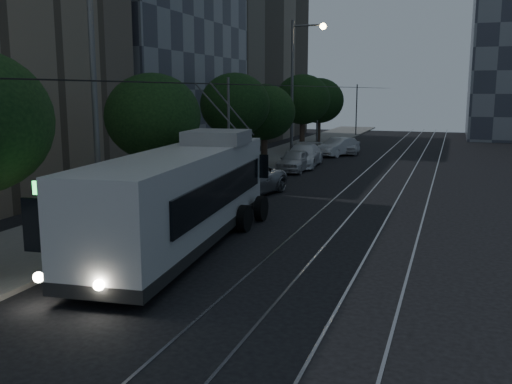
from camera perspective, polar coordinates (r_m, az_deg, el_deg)
The scene contains 17 objects.
ground at distance 19.16m, azimuth 0.86°, elevation -6.07°, with size 120.00×120.00×0.00m, color black.
sidewalk at distance 40.10m, azimuth -0.28°, elevation 2.60°, with size 5.00×90.00×0.15m, color #65635E.
tram_rails at distance 37.98m, azimuth 14.09°, elevation 1.76°, with size 4.52×90.00×0.02m.
overhead_wires at distance 39.02m, azimuth 3.24°, elevation 7.38°, with size 2.23×90.00×6.00m.
trolleybus at distance 19.77m, azimuth -7.20°, elevation -0.40°, with size 3.93×12.85×5.63m.
pickup_silver at distance 29.02m, azimuth -1.36°, elevation 1.11°, with size 2.61×5.67×1.58m, color #999BA0.
car_white_a at distance 38.05m, azimuth 3.89°, elevation 3.15°, with size 1.71×4.25×1.45m, color silver.
car_white_b at distance 40.60m, azimuth 4.74°, elevation 3.68°, with size 2.22×5.46×1.58m, color white.
car_white_c at distance 47.56m, azimuth 8.20°, elevation 4.49°, with size 1.56×4.49×1.48m, color silver.
car_white_d at distance 49.17m, azimuth 9.25°, elevation 4.60°, with size 1.65×4.11×1.40m, color silver.
tree_1 at distance 26.01m, azimuth -10.27°, elevation 7.38°, with size 4.28×4.28×6.11m.
tree_2 at distance 33.79m, azimuth -2.11°, elevation 8.68°, with size 4.11×4.11×6.36m.
tree_3 at distance 38.94m, azimuth 0.84°, elevation 7.97°, with size 4.19×4.19×5.77m.
tree_4 at distance 48.69m, azimuth 4.69°, elevation 9.20°, with size 4.64×4.64×6.67m.
tree_5 at distance 56.36m, azimuth 6.30°, elevation 9.06°, with size 4.82×4.82×6.51m.
streetlamp_near at distance 19.64m, azimuth -14.98°, elevation 12.19°, with size 2.47×0.44×10.26m.
streetlamp_far at distance 40.57m, azimuth 4.22°, elevation 11.16°, with size 2.44×0.44×10.11m.
Camera 1 is at (5.80, -17.46, 5.36)m, focal length 40.00 mm.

